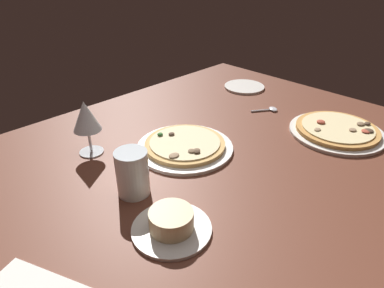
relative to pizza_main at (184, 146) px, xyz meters
The scene contains 8 objects.
dining_table 6.95cm from the pizza_main, 92.02° to the left, with size 150.00×110.00×4.00cm, color brown.
pizza_main is the anchor object (origin of this frame).
pizza_side 50.02cm from the pizza_main, 146.28° to the left, with size 29.60×29.60×3.39cm.
ramekin_on_saucer 33.88cm from the pizza_main, 41.35° to the left, with size 17.16×17.16×5.05cm.
wine_glass_far 29.10cm from the pizza_main, 41.39° to the right, with size 7.94×7.94×16.14cm.
water_glass 24.29cm from the pizza_main, 15.55° to the left, with size 7.89×7.89×11.56cm.
side_plate 57.20cm from the pizza_main, 160.77° to the right, with size 16.97×16.97×0.90cm, color silver.
spoon 41.82cm from the pizza_main, behind, with size 9.69×7.46×1.00cm.
Camera 1 is at (60.90, 57.36, 56.32)cm, focal length 32.05 mm.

